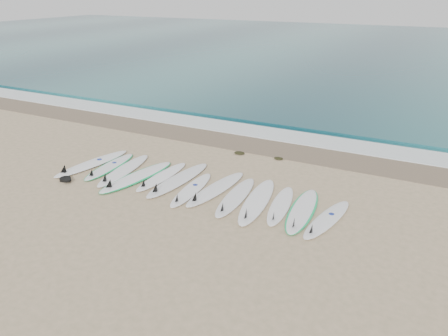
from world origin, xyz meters
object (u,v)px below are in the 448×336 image
at_px(surfboard_12, 326,220).
at_px(leash_coil, 66,179).
at_px(surfboard_0, 90,164).
at_px(surfboard_6, 191,190).

xyz_separation_m(surfboard_12, leash_coil, (-7.37, -1.11, -0.00)).
bearing_deg(surfboard_0, surfboard_6, 5.53).
relative_size(surfboard_12, leash_coil, 5.21).
relative_size(surfboard_0, leash_coil, 6.25).
bearing_deg(surfboard_0, leash_coil, -72.77).
height_order(surfboard_0, surfboard_6, surfboard_0).
distance_m(surfboard_0, surfboard_12, 7.56).
height_order(surfboard_0, leash_coil, surfboard_0).
bearing_deg(leash_coil, surfboard_0, 98.89).
xyz_separation_m(surfboard_6, surfboard_12, (3.76, 0.07, -0.00)).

